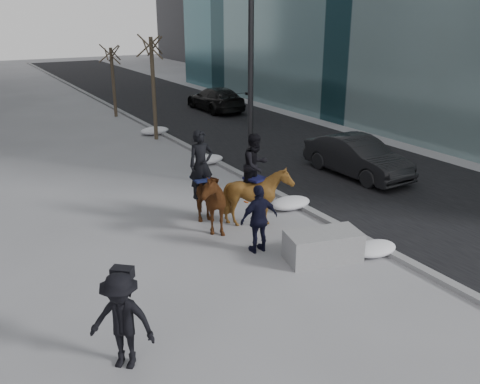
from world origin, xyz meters
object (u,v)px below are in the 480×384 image
mounted_left (204,193)px  mounted_right (257,190)px  car_near (357,157)px  planter (323,246)px

mounted_left → mounted_right: (1.40, -0.52, 0.02)m
mounted_left → mounted_right: bearing=-20.4°
car_near → mounted_left: (-6.95, -1.51, 0.31)m
car_near → mounted_left: size_ratio=1.58×
planter → car_near: car_near is taller
car_near → mounted_right: 5.92m
mounted_left → mounted_right: size_ratio=1.06×
planter → mounted_left: bearing=117.7°
planter → mounted_right: 2.72m
car_near → planter: bearing=-140.7°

